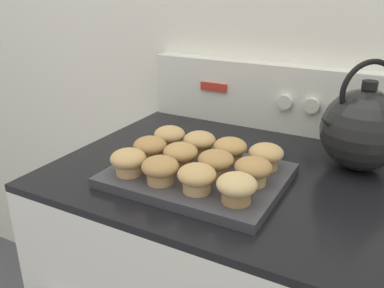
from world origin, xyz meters
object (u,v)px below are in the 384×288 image
(muffin_r2_c2, at_px, (230,149))
(muffin_r0_c2, at_px, (197,177))
(muffin_r1_c0, at_px, (150,148))
(muffin_r0_c0, at_px, (128,161))
(muffin_r1_c1, at_px, (181,155))
(muffin_r1_c3, at_px, (253,170))
(muffin_r2_c1, at_px, (200,142))
(tea_kettle, at_px, (362,128))
(muffin_r2_c3, at_px, (266,155))
(muffin_r0_c3, at_px, (237,187))
(muffin_pan, at_px, (198,175))
(muffin_r0_c1, at_px, (160,169))
(muffin_r2_c0, at_px, (170,137))
(muffin_r1_c2, at_px, (216,162))

(muffin_r2_c2, bearing_deg, muffin_r0_c2, -89.84)
(muffin_r1_c0, bearing_deg, muffin_r0_c0, -89.51)
(muffin_r1_c1, distance_m, muffin_r1_c3, 0.18)
(muffin_r1_c0, distance_m, muffin_r2_c1, 0.13)
(muffin_r0_c2, xyz_separation_m, muffin_r2_c1, (-0.09, 0.18, 0.00))
(muffin_r1_c1, xyz_separation_m, tea_kettle, (0.36, 0.25, 0.05))
(muffin_r0_c0, distance_m, muffin_r2_c2, 0.24)
(muffin_r2_c1, xyz_separation_m, muffin_r2_c2, (0.08, -0.00, 0.00))
(muffin_r1_c0, xyz_separation_m, muffin_r2_c3, (0.26, 0.09, 0.00))
(muffin_r0_c3, bearing_deg, tea_kettle, 61.45)
(muffin_r1_c1, bearing_deg, muffin_r1_c3, 0.64)
(muffin_pan, xyz_separation_m, muffin_r0_c1, (-0.04, -0.09, 0.04))
(muffin_pan, height_order, muffin_r0_c3, muffin_r0_c3)
(muffin_pan, xyz_separation_m, tea_kettle, (0.31, 0.24, 0.09))
(muffin_r0_c1, xyz_separation_m, muffin_r2_c0, (-0.08, 0.18, 0.00))
(muffin_r1_c2, bearing_deg, muffin_r1_c0, 179.62)
(muffin_r0_c2, bearing_deg, muffin_r0_c0, -179.68)
(muffin_pan, relative_size, tea_kettle, 1.46)
(muffin_pan, relative_size, muffin_r1_c2, 4.84)
(muffin_r0_c0, bearing_deg, muffin_r0_c1, -0.88)
(muffin_pan, height_order, muffin_r2_c3, muffin_r2_c3)
(muffin_r1_c1, bearing_deg, tea_kettle, 34.52)
(muffin_r0_c0, xyz_separation_m, muffin_r1_c0, (-0.00, 0.09, 0.00))
(muffin_r0_c3, xyz_separation_m, muffin_r1_c1, (-0.18, 0.09, 0.00))
(muffin_r1_c1, bearing_deg, muffin_r2_c2, 44.42)
(muffin_r2_c2, bearing_deg, muffin_r1_c3, -43.12)
(muffin_pan, bearing_deg, muffin_r0_c3, -33.89)
(muffin_r1_c3, height_order, muffin_r2_c1, same)
(muffin_r0_c1, xyz_separation_m, tea_kettle, (0.36, 0.33, 0.05))
(muffin_r2_c1, relative_size, muffin_r2_c2, 1.00)
(muffin_r0_c1, distance_m, muffin_r1_c2, 0.13)
(muffin_r0_c2, xyz_separation_m, muffin_r1_c3, (0.09, 0.09, 0.00))
(muffin_r2_c0, bearing_deg, muffin_r0_c1, -64.46)
(muffin_r0_c2, bearing_deg, muffin_r2_c3, 63.64)
(muffin_r1_c1, relative_size, muffin_r1_c3, 1.00)
(muffin_r1_c0, height_order, muffin_r2_c2, same)
(muffin_r1_c1, bearing_deg, muffin_r0_c1, -89.58)
(muffin_r0_c2, height_order, muffin_r1_c0, same)
(muffin_r2_c0, bearing_deg, muffin_r0_c3, -33.92)
(muffin_r2_c1, bearing_deg, muffin_r0_c3, -45.48)
(muffin_r1_c3, bearing_deg, muffin_r2_c3, 91.04)
(muffin_r1_c3, height_order, muffin_r2_c3, same)
(muffin_r2_c0, bearing_deg, muffin_r1_c2, -26.97)
(muffin_r0_c3, distance_m, muffin_r1_c0, 0.28)
(muffin_r0_c2, relative_size, muffin_r1_c0, 1.00)
(muffin_pan, xyz_separation_m, muffin_r0_c2, (0.04, -0.09, 0.04))
(muffin_r2_c1, bearing_deg, muffin_pan, -64.41)
(muffin_r0_c3, relative_size, muffin_r1_c2, 1.00)
(muffin_r0_c0, xyz_separation_m, muffin_r2_c2, (0.17, 0.17, 0.00))
(muffin_r0_c3, xyz_separation_m, muffin_r1_c3, (0.00, 0.09, 0.00))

